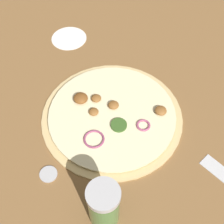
{
  "coord_description": "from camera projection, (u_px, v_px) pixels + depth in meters",
  "views": [
    {
      "loc": [
        -0.4,
        0.05,
        0.57
      ],
      "look_at": [
        0.0,
        0.0,
        0.02
      ],
      "focal_mm": 50.0,
      "sensor_mm": 36.0,
      "label": 1
    }
  ],
  "objects": [
    {
      "name": "loose_cap",
      "position": [
        48.0,
        174.0,
        0.61
      ],
      "size": [
        0.04,
        0.04,
        0.01
      ],
      "color": "#B2B2B7",
      "rests_on": "ground_plane"
    },
    {
      "name": "ground_plane",
      "position": [
        112.0,
        117.0,
        0.69
      ],
      "size": [
        3.0,
        3.0,
        0.0
      ],
      "primitive_type": "plane",
      "color": "brown"
    },
    {
      "name": "flour_patch",
      "position": [
        69.0,
        38.0,
        0.85
      ],
      "size": [
        0.1,
        0.1,
        0.0
      ],
      "color": "white",
      "rests_on": "ground_plane"
    },
    {
      "name": "pizza",
      "position": [
        112.0,
        115.0,
        0.69
      ],
      "size": [
        0.31,
        0.31,
        0.03
      ],
      "color": "#D6B77A",
      "rests_on": "ground_plane"
    },
    {
      "name": "spice_jar",
      "position": [
        104.0,
        205.0,
        0.52
      ],
      "size": [
        0.06,
        0.06,
        0.11
      ],
      "color": "#4C7F42",
      "rests_on": "ground_plane"
    }
  ]
}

